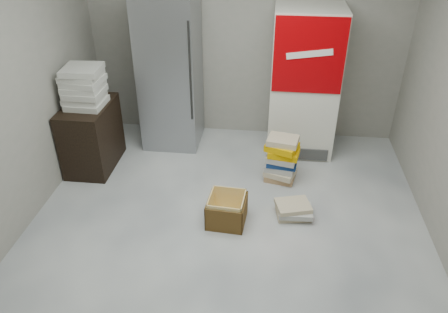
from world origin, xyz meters
The scene contains 9 objects.
ground centered at (0.00, 0.00, 0.00)m, with size 5.00×5.00×0.00m, color silver.
room_shell centered at (0.00, 0.00, 1.80)m, with size 4.04×5.04×2.82m.
steel_fridge centered at (-0.90, 2.13, 0.95)m, with size 0.70×0.72×1.90m.
coke_cooler centered at (0.75, 2.12, 0.90)m, with size 0.80×0.73×1.80m.
wood_shelf centered at (-1.73, 1.40, 0.40)m, with size 0.50×0.80×0.80m, color black.
supply_box_stack centered at (-1.72, 1.40, 1.03)m, with size 0.44×0.44×0.45m.
phonebook_stack_main centered at (0.53, 1.33, 0.28)m, with size 0.41×0.37×0.56m.
phonebook_stack_side centered at (0.67, 0.67, 0.08)m, with size 0.40×0.35×0.15m.
cardboard_box centered at (-0.01, 0.51, 0.13)m, with size 0.40×0.40×0.31m.
Camera 1 is at (0.36, -2.93, 2.91)m, focal length 35.00 mm.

